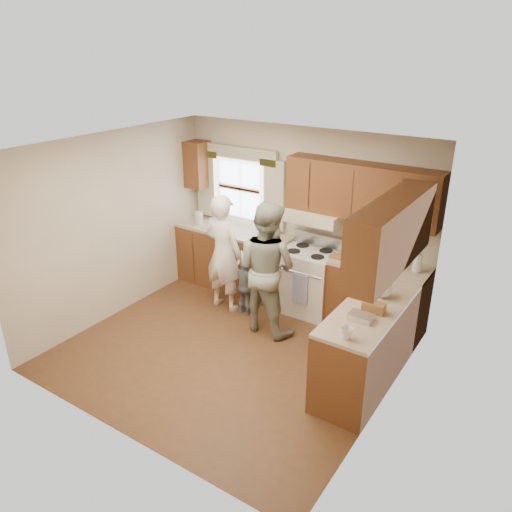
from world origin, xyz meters
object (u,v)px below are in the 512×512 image
Objects in this scene: woman_right at (266,268)px; child at (246,287)px; woman_left at (223,253)px; stove at (309,280)px.

woman_right is 0.65m from child.
child is at bearing -16.78° from woman_right.
woman_left reaches higher than child.
woman_left is 0.95× the size of woman_right.
child is (-0.67, -0.59, -0.05)m from stove.
child is (0.37, 0.00, -0.42)m from woman_left.
woman_right is at bearing 165.19° from child.
stove is 0.61× the size of woman_right.
stove is 1.28× the size of child.
woman_left is 0.56m from child.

